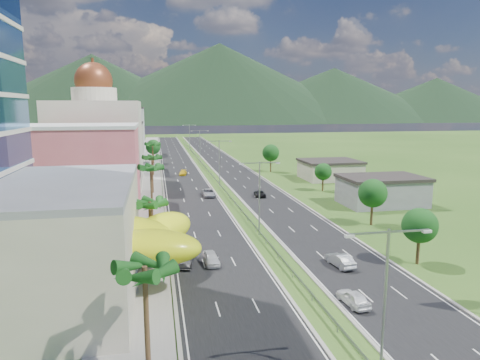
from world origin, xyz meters
TOP-DOWN VIEW (x-y plane):
  - ground at (0.00, 0.00)m, footprint 500.00×500.00m
  - road_left at (-7.50, 90.00)m, footprint 11.00×260.00m
  - road_right at (7.50, 90.00)m, footprint 11.00×260.00m
  - sidewalk_left at (-17.00, 90.00)m, footprint 7.00×260.00m
  - median_guardrail at (0.00, 71.99)m, footprint 0.10×216.06m
  - streetlight_median_a at (0.00, -25.00)m, footprint 6.04×0.25m
  - streetlight_median_b at (0.00, 10.00)m, footprint 6.04×0.25m
  - streetlight_median_c at (0.00, 50.00)m, footprint 6.04×0.25m
  - streetlight_median_d at (0.00, 95.00)m, footprint 6.04×0.25m
  - streetlight_median_e at (0.00, 140.00)m, footprint 6.04×0.25m
  - lime_canopy at (-20.00, -4.00)m, footprint 18.00×15.00m
  - pink_shophouse at (-28.00, 32.00)m, footprint 20.00×15.00m
  - domed_building at (-28.00, 55.00)m, footprint 20.00×20.00m
  - midrise_grey at (-27.00, 80.00)m, footprint 16.00×15.00m
  - midrise_beige at (-27.00, 102.00)m, footprint 16.00×15.00m
  - midrise_white at (-27.00, 125.00)m, footprint 16.00×15.00m
  - shed_near at (28.00, 25.00)m, footprint 15.00×10.00m
  - shed_far at (30.00, 55.00)m, footprint 14.00×12.00m
  - palm_tree_a at (-15.50, -22.00)m, footprint 3.60×3.60m
  - palm_tree_b at (-15.50, 2.00)m, footprint 3.60×3.60m
  - palm_tree_c at (-15.50, 22.00)m, footprint 3.60×3.60m
  - palm_tree_d at (-15.50, 45.00)m, footprint 3.60×3.60m
  - palm_tree_e at (-15.50, 70.00)m, footprint 3.60×3.60m
  - leafy_tree_lfar at (-15.50, 95.00)m, footprint 4.90×4.90m
  - leafy_tree_ra at (16.00, -5.00)m, footprint 4.20×4.20m
  - leafy_tree_rb at (19.00, 12.00)m, footprint 4.55×4.55m
  - leafy_tree_rc at (22.00, 40.00)m, footprint 3.85×3.85m
  - leafy_tree_rd at (18.00, 70.00)m, footprint 4.90×4.90m
  - mountain_ridge at (60.00, 450.00)m, footprint 860.00×140.00m
  - car_white_near_left at (-8.45, -0.28)m, footprint 1.89×4.34m
  - car_dark_left at (-11.52, 0.15)m, footprint 2.44×5.20m
  - car_silver_mid_left at (-3.94, 39.00)m, footprint 2.61×5.53m
  - car_yellow_far_left at (-7.44, 68.67)m, footprint 2.57×4.81m
  - car_white_near_right at (3.52, -13.62)m, footprint 2.13×4.34m
  - car_silver_right at (6.47, -3.98)m, footprint 2.26×4.81m
  - car_dark_far_right at (6.62, 36.81)m, footprint 2.58×4.78m
  - motorcycle at (-12.30, 2.99)m, footprint 0.82×2.20m

SIDE VIEW (x-z plane):
  - ground at x=0.00m, z-range 0.00..0.00m
  - mountain_ridge at x=60.00m, z-range -45.00..45.00m
  - road_left at x=-7.50m, z-range 0.00..0.04m
  - road_right at x=7.50m, z-range 0.00..0.04m
  - sidewalk_left at x=-17.00m, z-range 0.00..0.12m
  - median_guardrail at x=0.00m, z-range 0.24..1.00m
  - car_dark_far_right at x=6.62m, z-range 0.04..1.32m
  - car_yellow_far_left at x=-7.44m, z-range 0.04..1.37m
  - motorcycle at x=-12.30m, z-range 0.04..1.42m
  - car_white_near_right at x=3.52m, z-range 0.04..1.46m
  - car_white_near_left at x=-8.45m, z-range 0.04..1.50m
  - car_silver_right at x=6.47m, z-range 0.04..1.56m
  - car_silver_mid_left at x=-3.94m, z-range 0.04..1.57m
  - car_dark_left at x=-11.52m, z-range 0.04..1.69m
  - shed_far at x=30.00m, z-range 0.00..4.40m
  - shed_near at x=28.00m, z-range 0.00..5.00m
  - leafy_tree_rc at x=22.00m, z-range 1.21..7.54m
  - leafy_tree_ra at x=16.00m, z-range 1.33..8.23m
  - lime_canopy at x=-20.00m, z-range 1.29..8.69m
  - leafy_tree_rb at x=19.00m, z-range 1.44..8.92m
  - leafy_tree_lfar at x=-15.50m, z-range 1.55..9.60m
  - leafy_tree_rd at x=18.00m, z-range 1.55..9.60m
  - midrise_beige at x=-27.00m, z-range 0.00..13.00m
  - streetlight_median_a at x=0.00m, z-range 1.25..12.25m
  - streetlight_median_b at x=0.00m, z-range 1.25..12.25m
  - streetlight_median_c at x=0.00m, z-range 1.25..12.25m
  - streetlight_median_d at x=0.00m, z-range 1.25..12.25m
  - streetlight_median_e at x=0.00m, z-range 1.25..12.25m
  - palm_tree_b at x=-15.50m, z-range 3.01..11.11m
  - pink_shophouse at x=-28.00m, z-range 0.00..15.00m
  - palm_tree_d at x=-15.50m, z-range 3.24..11.84m
  - midrise_grey at x=-27.00m, z-range 0.00..16.00m
  - palm_tree_a at x=-15.50m, z-range 3.47..12.57m
  - palm_tree_e at x=-15.50m, z-range 3.61..13.01m
  - palm_tree_c at x=-15.50m, z-range 3.70..13.30m
  - midrise_white at x=-27.00m, z-range 0.00..18.00m
  - domed_building at x=-28.00m, z-range -3.00..25.70m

